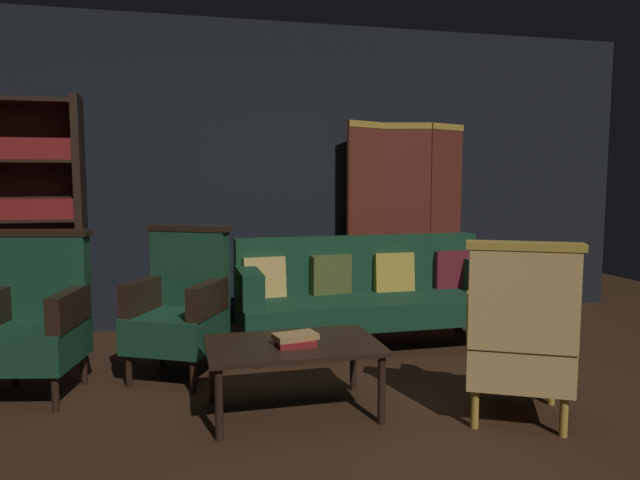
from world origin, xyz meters
The scene contains 12 objects.
ground_plane centered at (0.00, 0.00, 0.00)m, with size 10.00×10.00×0.00m, color #331E11.
back_wall centered at (0.00, 2.45, 1.40)m, with size 7.20×0.10×2.80m, color black.
folding_screen centered at (1.24, 2.29, 0.99)m, with size 1.30×0.30×1.90m.
bookshelf centered at (-2.15, 2.20, 1.06)m, with size 0.90×0.32×2.05m.
velvet_couch centered at (0.55, 1.46, 0.46)m, with size 2.12×0.78×0.88m.
coffee_table centered at (-0.32, 0.17, 0.37)m, with size 1.00×0.64×0.42m.
armchair_gilt_accent centered at (0.90, -0.23, 0.49)m, with size 0.78×0.78×1.04m.
armchair_wing_left centered at (-1.84, 0.86, 0.49)m, with size 0.69×0.69×1.04m.
armchair_wing_right centered at (-0.94, 1.02, 0.49)m, with size 0.78×0.78×1.04m.
potted_plant centered at (-0.80, 1.70, 0.45)m, with size 0.49×0.49×0.78m.
book_red_leather centered at (-0.31, 0.13, 0.44)m, with size 0.21×0.18×0.04m, color maroon.
book_tan_leather centered at (-0.31, 0.13, 0.47)m, with size 0.24×0.14×0.03m, color #9E7A47.
Camera 1 is at (-0.97, -3.13, 1.38)m, focal length 33.30 mm.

